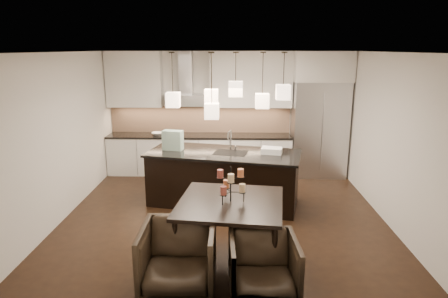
{
  "coord_description": "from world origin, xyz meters",
  "views": [
    {
      "loc": [
        0.17,
        -6.55,
        2.86
      ],
      "look_at": [
        0.0,
        0.2,
        1.15
      ],
      "focal_mm": 32.0,
      "sensor_mm": 36.0,
      "label": 1
    }
  ],
  "objects_px": {
    "refrigerator": "(319,129)",
    "island_body": "(224,179)",
    "dining_table": "(230,229)",
    "armchair_right": "(263,267)",
    "armchair_left": "(178,258)"
  },
  "relations": [
    {
      "from": "refrigerator",
      "to": "island_body",
      "type": "xyz_separation_m",
      "value": [
        -2.11,
        -1.81,
        -0.6
      ]
    },
    {
      "from": "refrigerator",
      "to": "island_body",
      "type": "distance_m",
      "value": 2.84
    },
    {
      "from": "island_body",
      "to": "armchair_right",
      "type": "xyz_separation_m",
      "value": [
        0.54,
        -2.93,
        -0.11
      ]
    },
    {
      "from": "armchair_left",
      "to": "refrigerator",
      "type": "bearing_deg",
      "value": 60.31
    },
    {
      "from": "refrigerator",
      "to": "island_body",
      "type": "height_order",
      "value": "refrigerator"
    },
    {
      "from": "island_body",
      "to": "armchair_left",
      "type": "relative_size",
      "value": 2.98
    },
    {
      "from": "dining_table",
      "to": "island_body",
      "type": "bearing_deg",
      "value": 100.93
    },
    {
      "from": "island_body",
      "to": "dining_table",
      "type": "relative_size",
      "value": 1.94
    },
    {
      "from": "island_body",
      "to": "armchair_right",
      "type": "distance_m",
      "value": 2.98
    },
    {
      "from": "island_body",
      "to": "armchair_left",
      "type": "height_order",
      "value": "island_body"
    },
    {
      "from": "armchair_left",
      "to": "armchair_right",
      "type": "relative_size",
      "value": 1.12
    },
    {
      "from": "refrigerator",
      "to": "armchair_right",
      "type": "distance_m",
      "value": 5.04
    },
    {
      "from": "armchair_left",
      "to": "armchair_right",
      "type": "height_order",
      "value": "armchair_left"
    },
    {
      "from": "dining_table",
      "to": "armchair_right",
      "type": "height_order",
      "value": "dining_table"
    },
    {
      "from": "refrigerator",
      "to": "armchair_left",
      "type": "distance_m",
      "value": 5.33
    }
  ]
}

